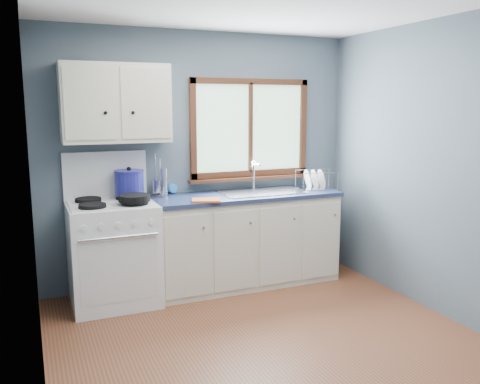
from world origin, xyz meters
name	(u,v)px	position (x,y,z in m)	size (l,w,h in m)	color
floor	(282,355)	(0.00, 0.00, -0.01)	(3.20, 3.60, 0.02)	brown
wall_back	(200,159)	(0.00, 1.81, 1.25)	(3.20, 0.02, 2.50)	slate
wall_left	(31,201)	(-1.61, 0.00, 1.25)	(0.02, 3.60, 2.50)	slate
wall_right	(461,172)	(1.61, 0.00, 1.25)	(0.02, 3.60, 2.50)	slate
gas_range	(113,250)	(-0.95, 1.47, 0.49)	(0.76, 0.69, 1.36)	white
base_cabinets	(245,243)	(0.36, 1.49, 0.41)	(1.85, 0.60, 0.88)	beige
countertop	(245,196)	(0.36, 1.49, 0.90)	(1.89, 0.64, 0.04)	#1C2745
sink	(262,198)	(0.54, 1.49, 0.86)	(0.84, 0.46, 0.44)	silver
window	(250,135)	(0.54, 1.77, 1.48)	(1.36, 0.10, 1.03)	#9EC6A8
upper_cabinets	(116,103)	(-0.85, 1.63, 1.80)	(0.95, 0.35, 0.70)	beige
skillet	(135,198)	(-0.77, 1.31, 0.99)	(0.44, 0.36, 0.06)	black
stockpot	(129,183)	(-0.76, 1.61, 1.08)	(0.34, 0.34, 0.27)	navy
utensil_crock	(159,187)	(-0.46, 1.70, 1.00)	(0.16, 0.16, 0.41)	silver
thermos	(164,183)	(-0.43, 1.62, 1.06)	(0.06, 0.06, 0.28)	silver
soap_bottle	(174,181)	(-0.30, 1.74, 1.05)	(0.10, 0.10, 0.26)	#2C7FD4
dish_towel	(206,200)	(-0.13, 1.26, 0.93)	(0.26, 0.19, 0.02)	#C45C2A
dish_rack	(315,184)	(1.15, 1.48, 0.97)	(0.44, 0.38, 0.20)	silver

